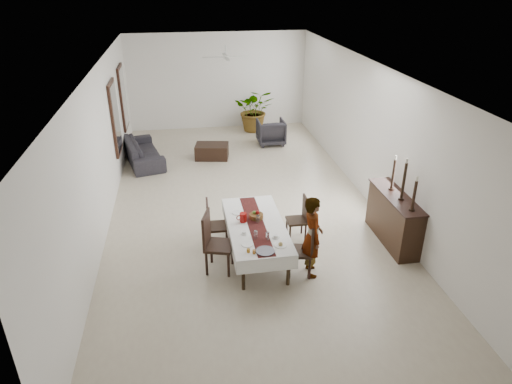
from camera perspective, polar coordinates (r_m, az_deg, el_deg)
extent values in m
cube|color=beige|center=(10.82, -1.70, -1.52)|extent=(6.00, 12.00, 0.00)
cube|color=white|center=(9.76, -1.95, 15.37)|extent=(6.00, 12.00, 0.02)
cube|color=white|center=(15.93, -4.82, 13.62)|extent=(6.00, 0.02, 3.20)
cube|color=white|center=(5.05, 7.83, -16.69)|extent=(6.00, 0.02, 3.20)
cube|color=white|center=(10.26, -18.73, 5.23)|extent=(0.02, 12.00, 3.20)
cube|color=white|center=(10.96, 14.04, 7.16)|extent=(0.02, 12.00, 3.20)
cube|color=black|center=(8.64, -0.01, -4.22)|extent=(0.91, 2.16, 0.04)
cylinder|color=black|center=(7.93, -1.60, -10.25)|extent=(0.06, 0.06, 0.63)
cylinder|color=black|center=(8.06, 4.06, -9.67)|extent=(0.06, 0.06, 0.63)
cylinder|color=black|center=(9.65, -3.35, -3.11)|extent=(0.06, 0.06, 0.63)
cylinder|color=black|center=(9.75, 1.27, -2.74)|extent=(0.06, 0.06, 0.63)
cube|color=white|center=(8.63, -0.01, -4.06)|extent=(1.07, 2.32, 0.01)
cube|color=silver|center=(8.64, -3.46, -5.10)|extent=(0.02, 2.32, 0.27)
cube|color=silver|center=(8.79, 3.39, -4.50)|extent=(0.02, 2.32, 0.27)
cube|color=white|center=(7.74, 1.45, -9.13)|extent=(1.06, 0.01, 0.27)
cube|color=silver|center=(9.69, -1.16, -1.35)|extent=(1.06, 0.01, 0.27)
cube|color=#531A17|center=(8.63, -0.01, -4.02)|extent=(0.33, 2.25, 0.00)
cylinder|color=#940D0A|center=(8.67, -1.62, -3.20)|extent=(0.14, 0.14, 0.18)
torus|color=maroon|center=(8.66, -2.12, -3.24)|extent=(0.11, 0.02, 0.11)
cylinder|color=silver|center=(8.11, 1.45, -5.54)|extent=(0.06, 0.06, 0.15)
cylinder|color=white|center=(8.16, -0.04, -5.34)|extent=(0.06, 0.06, 0.15)
cylinder|color=silver|center=(8.63, 0.24, -3.42)|extent=(0.06, 0.06, 0.15)
cylinder|color=white|center=(8.20, 2.50, -5.57)|extent=(0.08, 0.08, 0.05)
cylinder|color=silver|center=(8.22, 2.50, -5.70)|extent=(0.13, 0.13, 0.01)
cylinder|color=white|center=(8.31, -1.48, -5.10)|extent=(0.08, 0.08, 0.05)
cylinder|color=white|center=(8.32, -1.48, -5.23)|extent=(0.13, 0.13, 0.01)
cylinder|color=white|center=(8.00, 3.09, -6.67)|extent=(0.22, 0.22, 0.01)
sphere|color=tan|center=(7.98, 3.09, -6.52)|extent=(0.08, 0.08, 0.08)
cylinder|color=white|center=(8.02, -1.10, -6.54)|extent=(0.22, 0.22, 0.01)
cylinder|color=white|center=(9.01, -2.34, -2.59)|extent=(0.22, 0.22, 0.01)
cylinder|color=#3D3D42|center=(7.83, 1.17, -7.39)|extent=(0.32, 0.32, 0.02)
cylinder|color=#8E5114|center=(7.77, -0.24, -7.48)|extent=(0.06, 0.06, 0.07)
cylinder|color=#976216|center=(7.80, -0.96, -7.33)|extent=(0.06, 0.06, 0.07)
cylinder|color=brown|center=(8.80, 0.04, -3.03)|extent=(0.27, 0.27, 0.09)
sphere|color=maroon|center=(8.79, 0.19, -2.58)|extent=(0.08, 0.08, 0.08)
sphere|color=#457122|center=(8.79, -0.22, -2.58)|extent=(0.07, 0.07, 0.07)
cube|color=black|center=(8.28, 5.47, -7.39)|extent=(0.52, 0.52, 0.05)
cylinder|color=black|center=(8.28, 6.72, -9.50)|extent=(0.05, 0.05, 0.44)
cylinder|color=black|center=(8.58, 6.57, -8.10)|extent=(0.05, 0.05, 0.44)
cylinder|color=black|center=(8.26, 4.19, -9.48)|extent=(0.05, 0.05, 0.44)
cylinder|color=black|center=(8.56, 4.13, -8.08)|extent=(0.05, 0.05, 0.44)
cube|color=black|center=(8.13, 6.98, -5.64)|extent=(0.13, 0.44, 0.56)
cube|color=black|center=(9.33, 5.07, -3.58)|extent=(0.40, 0.40, 0.04)
cylinder|color=black|center=(9.35, 6.20, -5.13)|extent=(0.04, 0.04, 0.39)
cylinder|color=black|center=(9.61, 5.73, -4.16)|extent=(0.04, 0.04, 0.39)
cylinder|color=black|center=(9.28, 4.28, -5.30)|extent=(0.04, 0.04, 0.39)
cylinder|color=black|center=(9.54, 3.86, -4.32)|extent=(0.04, 0.04, 0.39)
cube|color=black|center=(9.25, 6.21, -2.06)|extent=(0.04, 0.39, 0.50)
cube|color=black|center=(8.33, -4.63, -6.71)|extent=(0.61, 0.61, 0.06)
cylinder|color=black|center=(8.68, -5.61, -7.41)|extent=(0.06, 0.06, 0.48)
cylinder|color=black|center=(8.36, -6.20, -8.90)|extent=(0.06, 0.06, 0.48)
cylinder|color=black|center=(8.61, -2.98, -7.61)|extent=(0.06, 0.06, 0.48)
cylinder|color=black|center=(8.28, -3.46, -9.14)|extent=(0.06, 0.06, 0.48)
cube|color=black|center=(8.20, -6.24, -4.63)|extent=(0.18, 0.48, 0.62)
cube|color=black|center=(9.06, -4.78, -4.30)|extent=(0.44, 0.44, 0.05)
cylinder|color=black|center=(9.33, -5.85, -5.07)|extent=(0.04, 0.04, 0.42)
cylinder|color=black|center=(9.03, -5.76, -6.19)|extent=(0.04, 0.04, 0.42)
cylinder|color=black|center=(9.34, -3.72, -4.94)|extent=(0.04, 0.04, 0.42)
cylinder|color=black|center=(9.04, -3.56, -6.06)|extent=(0.04, 0.04, 0.42)
cube|color=black|center=(8.92, -6.08, -2.77)|extent=(0.05, 0.42, 0.54)
imported|color=#96989E|center=(8.14, 7.06, -5.54)|extent=(0.41, 0.59, 1.54)
cube|color=black|center=(9.57, 16.82, -3.28)|extent=(0.44, 1.66, 1.00)
cube|color=black|center=(9.34, 17.22, -0.52)|extent=(0.49, 1.73, 0.03)
cylinder|color=black|center=(8.85, 18.90, -2.07)|extent=(0.11, 0.11, 0.03)
cylinder|color=black|center=(8.72, 19.18, -0.36)|extent=(0.06, 0.06, 0.55)
cylinder|color=#EEE8CE|center=(8.59, 19.49, 1.56)|extent=(0.04, 0.04, 0.09)
cylinder|color=black|center=(9.19, 17.68, -0.79)|extent=(0.11, 0.11, 0.03)
cylinder|color=black|center=(9.04, 18.00, 1.35)|extent=(0.06, 0.06, 0.72)
cylinder|color=beige|center=(8.88, 18.36, 3.72)|extent=(0.04, 0.04, 0.09)
cylinder|color=black|center=(9.55, 16.55, 0.40)|extent=(0.11, 0.11, 0.03)
cylinder|color=black|center=(9.42, 16.80, 2.16)|extent=(0.06, 0.06, 0.61)
cylinder|color=white|center=(9.29, 17.07, 4.13)|extent=(0.04, 0.04, 0.09)
imported|color=#2D2A2F|center=(13.51, -13.93, 4.97)|extent=(1.34, 2.33, 0.64)
imported|color=#2C292E|center=(14.52, 1.87, 7.51)|extent=(0.83, 0.86, 0.78)
cube|color=black|center=(13.49, -5.53, 5.09)|extent=(1.04, 0.79, 0.42)
imported|color=#315120|center=(15.69, -0.15, 10.24)|extent=(1.49, 1.34, 1.46)
cube|color=black|center=(12.32, -17.20, 8.84)|extent=(0.06, 1.05, 1.85)
cube|color=silver|center=(12.31, -17.04, 8.85)|extent=(0.01, 0.90, 1.70)
cube|color=black|center=(14.33, -16.29, 11.28)|extent=(0.06, 1.05, 1.85)
cube|color=white|center=(14.33, -16.15, 11.29)|extent=(0.01, 0.90, 1.70)
cylinder|color=silver|center=(12.72, -3.83, 17.38)|extent=(0.04, 0.04, 0.20)
cylinder|color=white|center=(12.75, -3.80, 16.49)|extent=(0.16, 0.16, 0.08)
cube|color=silver|center=(13.09, -3.97, 16.74)|extent=(0.10, 0.55, 0.01)
cube|color=silver|center=(12.41, -3.62, 16.23)|extent=(0.10, 0.55, 0.01)
cube|color=white|center=(12.79, -2.17, 16.56)|extent=(0.55, 0.10, 0.01)
cube|color=silver|center=(12.72, -5.43, 16.41)|extent=(0.55, 0.10, 0.01)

